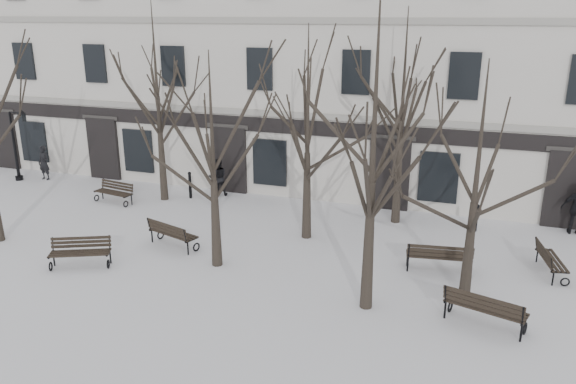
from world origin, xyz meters
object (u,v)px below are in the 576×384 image
at_px(bench_2, 485,308).
at_px(bench_0, 80,251).
at_px(bench_5, 550,259).
at_px(bench_4, 439,256).
at_px(bench_1, 172,233).
at_px(tree_3, 479,154).
at_px(bench_3, 114,192).
at_px(lamp_post, 18,140).
at_px(tree_1, 212,136).
at_px(tree_2, 375,114).

bearing_deg(bench_2, bench_0, 17.88).
bearing_deg(bench_0, bench_5, -7.80).
bearing_deg(bench_0, bench_4, -7.88).
relative_size(bench_1, bench_5, 1.10).
relative_size(tree_3, bench_5, 3.62).
height_order(bench_0, bench_4, bench_4).
distance_m(bench_0, bench_1, 2.96).
bearing_deg(bench_3, bench_0, -54.68).
xyz_separation_m(tree_3, bench_1, (-9.51, 0.27, -3.56)).
height_order(bench_5, lamp_post, lamp_post).
bearing_deg(bench_4, bench_1, -2.09).
height_order(tree_1, lamp_post, tree_1).
bearing_deg(tree_1, bench_3, 148.38).
height_order(tree_1, tree_2, tree_2).
height_order(tree_2, bench_1, tree_2).
relative_size(bench_5, lamp_post, 0.53).
bearing_deg(lamp_post, bench_4, -10.93).
distance_m(tree_2, bench_3, 13.67).
bearing_deg(bench_1, tree_1, 177.50).
distance_m(tree_1, bench_5, 10.82).
relative_size(bench_0, bench_3, 1.06).
relative_size(bench_3, lamp_post, 0.53).
relative_size(tree_1, lamp_post, 1.94).
height_order(tree_3, bench_4, tree_3).
relative_size(bench_1, bench_2, 0.94).
height_order(bench_0, bench_3, bench_0).
xyz_separation_m(bench_4, bench_5, (3.18, 0.98, -0.06)).
xyz_separation_m(tree_3, bench_5, (2.35, 2.22, -3.60)).
relative_size(tree_2, bench_1, 4.25).
bearing_deg(bench_5, bench_1, 88.29).
bearing_deg(tree_1, bench_1, 159.61).
bearing_deg(tree_1, bench_2, -8.35).
xyz_separation_m(tree_3, bench_3, (-14.19, 3.65, -3.60)).
bearing_deg(bench_1, tree_3, -163.74).
bearing_deg(bench_2, lamp_post, -1.33).
bearing_deg(bench_5, tree_1, 94.38).
bearing_deg(bench_3, bench_4, -0.96).
xyz_separation_m(tree_1, bench_2, (7.97, -1.17, -3.58)).
xyz_separation_m(bench_0, bench_2, (11.95, 0.31, 0.05)).
height_order(bench_1, lamp_post, lamp_post).
distance_m(bench_1, lamp_post, 11.83).
bearing_deg(tree_2, bench_2, -1.13).
distance_m(bench_1, bench_5, 12.02).
relative_size(tree_3, bench_1, 3.30).
bearing_deg(lamp_post, bench_2, -17.75).
bearing_deg(bench_3, tree_3, -5.15).
relative_size(bench_3, bench_5, 1.00).
relative_size(tree_3, bench_0, 3.42).
relative_size(bench_3, bench_4, 0.90).
height_order(tree_1, tree_3, tree_1).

